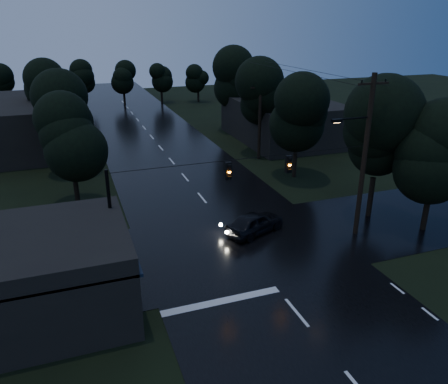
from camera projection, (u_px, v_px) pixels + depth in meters
main_road at (172, 161)px, 42.23m from camera, size 12.00×120.00×0.02m
cross_street at (241, 245)px, 26.47m from camera, size 60.00×9.00×0.02m
building_far_right at (284, 120)px, 49.33m from camera, size 10.00×14.00×4.40m
building_far_left at (18, 125)px, 45.66m from camera, size 10.00×16.00×5.00m
utility_pole_main at (364, 154)px, 26.00m from camera, size 3.50×0.30×10.00m
utility_pole_far at (260, 120)px, 41.67m from camera, size 2.00×0.30×7.50m
anchor_pole_left at (112, 226)px, 22.13m from camera, size 0.18×0.18×6.00m
span_signals at (258, 167)px, 23.84m from camera, size 15.00×0.37×1.12m
tree_corner_near at (379, 131)px, 28.30m from camera, size 4.48×4.48×9.44m
tree_corner_far at (437, 152)px, 26.58m from camera, size 3.92×3.92×8.26m
tree_left_a at (69, 135)px, 30.47m from camera, size 3.92×3.92×8.26m
tree_left_b at (59, 110)px, 37.15m from camera, size 4.20×4.20×8.85m
tree_left_c at (51, 89)px, 45.58m from camera, size 4.48×4.48×9.44m
tree_right_a at (298, 113)px, 36.00m from camera, size 4.20×4.20×8.85m
tree_right_b at (264, 93)px, 43.06m from camera, size 4.48×4.48×9.44m
tree_right_c at (234, 78)px, 51.86m from camera, size 4.76×4.76×10.03m
car at (255, 223)px, 27.77m from camera, size 4.48×3.13×1.42m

